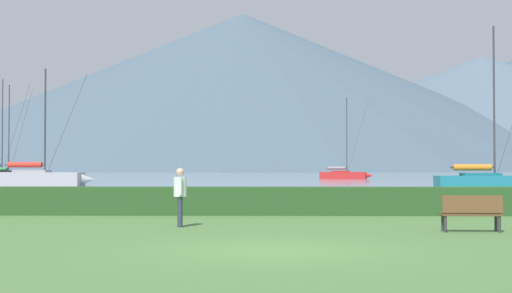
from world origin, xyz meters
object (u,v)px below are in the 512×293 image
(sailboat_slip_5, at_px, (38,178))
(sailboat_slip_6, at_px, (488,182))
(person_seated_viewer, at_px, (180,192))
(park_bench_under_tree, at_px, (471,212))
(sailboat_slip_2, at_px, (344,175))
(sailboat_slip_9, at_px, (5,177))

(sailboat_slip_5, bearing_deg, sailboat_slip_6, -17.89)
(sailboat_slip_6, distance_m, person_seated_viewer, 34.71)
(park_bench_under_tree, height_order, person_seated_viewer, person_seated_viewer)
(park_bench_under_tree, bearing_deg, sailboat_slip_6, 75.03)
(sailboat_slip_6, xyz_separation_m, person_seated_viewer, (-17.40, -30.04, 0.31))
(sailboat_slip_2, height_order, park_bench_under_tree, sailboat_slip_2)
(person_seated_viewer, bearing_deg, sailboat_slip_9, 105.29)
(sailboat_slip_9, xyz_separation_m, person_seated_viewer, (25.27, -57.17, 0.40))
(sailboat_slip_6, xyz_separation_m, sailboat_slip_9, (-42.68, 27.13, -0.09))
(sailboat_slip_9, bearing_deg, person_seated_viewer, -54.10)
(sailboat_slip_2, height_order, sailboat_slip_9, sailboat_slip_2)
(person_seated_viewer, bearing_deg, sailboat_slip_6, 51.36)
(sailboat_slip_2, distance_m, sailboat_slip_6, 48.16)
(sailboat_slip_9, bearing_deg, sailboat_slip_6, -20.40)
(sailboat_slip_9, bearing_deg, sailboat_slip_5, -49.60)
(sailboat_slip_2, xyz_separation_m, sailboat_slip_5, (-29.42, -36.22, 0.12))
(park_bench_under_tree, distance_m, person_seated_viewer, 7.87)
(sailboat_slip_5, relative_size, person_seated_viewer, 6.04)
(park_bench_under_tree, bearing_deg, sailboat_slip_2, 88.68)
(sailboat_slip_5, relative_size, sailboat_slip_9, 0.97)
(sailboat_slip_6, height_order, sailboat_slip_9, sailboat_slip_6)
(sailboat_slip_6, bearing_deg, person_seated_viewer, -119.47)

